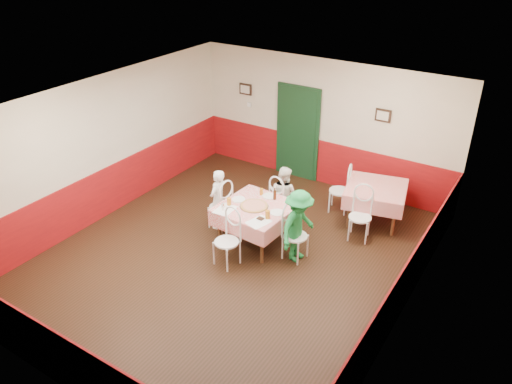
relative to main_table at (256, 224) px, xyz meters
The scene contains 39 objects.
floor 0.73m from the main_table, 98.46° to the right, with size 7.00×7.00×0.00m, color black.
ceiling 2.51m from the main_table, 98.46° to the right, with size 7.00×7.00×0.00m, color white.
back_wall 3.05m from the main_table, 91.85° to the left, with size 6.00×0.10×2.80m, color beige.
front_wall 4.25m from the main_table, 91.29° to the right, with size 6.00×0.10×2.80m, color beige.
left_wall 3.32m from the main_table, 168.60° to the right, with size 0.10×7.00×2.80m, color beige.
right_wall 3.15m from the main_table, 12.11° to the right, with size 0.10×7.00×2.80m, color beige.
wainscot_back 2.87m from the main_table, 91.86° to the left, with size 6.00×0.03×1.00m, color maroon.
wainscot_front 4.11m from the main_table, 91.29° to the right, with size 6.00×0.03×1.00m, color maroon.
wainscot_left 3.14m from the main_table, 168.54° to the right, with size 0.03×7.00×1.00m, color maroon.
wainscot_right 2.96m from the main_table, 12.17° to the right, with size 0.03×7.00×1.00m, color maroon.
door 2.99m from the main_table, 103.77° to the left, with size 0.96×0.06×2.10m, color black.
picture_left 3.81m from the main_table, 126.52° to the left, with size 0.32×0.03×0.26m, color black.
picture_right 3.41m from the main_table, 66.87° to the left, with size 0.32×0.03×0.26m, color black.
thermostat 3.64m from the main_table, 125.19° to the left, with size 0.10×0.03×0.10m, color white.
main_table is the anchor object (origin of this frame).
second_table 2.44m from the main_table, 50.35° to the left, with size 1.12×1.12×0.77m, color red.
chair_left 0.85m from the main_table, behind, with size 0.42×0.42×0.90m, color white, non-canonical shape.
chair_right 0.85m from the main_table, ahead, with size 0.42×0.42×0.90m, color white, non-canonical shape.
chair_far 0.85m from the main_table, 86.34° to the left, with size 0.42×0.42×0.90m, color white, non-canonical shape.
chair_near 0.85m from the main_table, 93.66° to the right, with size 0.42×0.42×0.90m, color white, non-canonical shape.
chair_second_a 2.05m from the main_table, 66.74° to the left, with size 0.42×0.42×0.90m, color white, non-canonical shape.
chair_second_b 1.93m from the main_table, 35.96° to the left, with size 0.42×0.42×0.90m, color white, non-canonical shape.
pizza 0.40m from the main_table, 136.76° to the right, with size 0.49×0.49×0.03m, color #B74723.
plate_left 0.56m from the main_table, behind, with size 0.25×0.25×0.01m, color white.
plate_right 0.59m from the main_table, ahead, with size 0.25×0.25×0.01m, color white.
plate_far 0.59m from the main_table, 89.17° to the left, with size 0.25×0.25×0.01m, color white.
glass_a 0.67m from the main_table, 152.36° to the right, with size 0.08×0.08×0.14m, color #BF7219.
glass_b 0.65m from the main_table, 31.76° to the right, with size 0.08×0.08×0.15m, color #BF7219.
glass_c 0.63m from the main_table, 109.37° to the left, with size 0.07×0.07×0.13m, color #BF7219.
beer_bottle 0.65m from the main_table, 68.67° to the left, with size 0.06×0.06×0.21m, color #381C0A.
shaker_a 0.74m from the main_table, 140.81° to the right, with size 0.04×0.04×0.09m, color silver.
shaker_b 0.74m from the main_table, 133.49° to the right, with size 0.04×0.04×0.09m, color silver.
shaker_c 0.73m from the main_table, 143.35° to the right, with size 0.04×0.04×0.09m, color #B23319.
menu_left 0.68m from the main_table, 135.09° to the right, with size 0.30×0.40×0.00m, color white.
menu_right 0.66m from the main_table, 52.48° to the right, with size 0.30×0.40×0.00m, color white.
wallet 0.60m from the main_table, 47.66° to the right, with size 0.11×0.09×0.02m, color black.
diner_left 0.93m from the main_table, behind, with size 0.44×0.29×1.21m, color gray.
diner_far 0.93m from the main_table, 86.34° to the left, with size 0.58×0.45×1.19m, color gray.
diner_right 0.95m from the main_table, ahead, with size 0.87×0.50×1.34m, color gray.
Camera 1 is at (4.26, -5.90, 5.25)m, focal length 35.00 mm.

